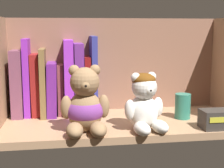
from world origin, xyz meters
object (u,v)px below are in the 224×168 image
book_8 (87,85)px  pillar_candle (183,106)px  book_9 (93,75)px  teddy_bear_larger (85,106)px  book_5 (61,89)px  book_4 (52,88)px  book_3 (44,82)px  teddy_bear_smaller (145,103)px  book_7 (79,78)px  book_6 (69,77)px  book_0 (18,83)px  book_1 (27,77)px  book_2 (36,85)px  small_product_box (222,119)px

book_8 → pillar_candle: size_ratio=2.42×
book_9 → teddy_bear_larger: bearing=-101.2°
book_5 → pillar_candle: 37.93cm
book_4 → book_3: bearing=180.0°
book_8 → teddy_bear_smaller: size_ratio=1.17×
book_7 → teddy_bear_smaller: bearing=-52.5°
book_6 → book_9: bearing=0.0°
book_3 → book_7: 10.84cm
book_0 → book_1: book_1 is taller
book_4 → teddy_bear_smaller: 32.10cm
book_2 → teddy_bear_smaller: bearing=-35.6°
book_6 → book_9: book_9 is taller
book_4 → book_8: bearing=0.0°
teddy_bear_smaller → teddy_bear_larger: bearing=177.5°
book_8 → pillar_candle: (27.64, -11.72, -5.28)cm
small_product_box → book_8: bearing=147.1°
book_3 → teddy_bear_larger: book_3 is taller
book_3 → small_product_box: 53.42cm
book_4 → teddy_bear_smaller: size_ratio=1.07×
book_2 → book_0: bearing=180.0°
book_6 → teddy_bear_smaller: size_ratio=1.51×
book_1 → book_5: 10.74cm
book_4 → teddy_bear_larger: 22.13cm
book_5 → book_8: book_8 is taller
book_1 → book_3: bearing=0.0°
book_1 → pillar_candle: book_1 is taller
book_3 → pillar_candle: (41.01, -11.72, -6.57)cm
book_9 → teddy_bear_smaller: (11.47, -20.92, -4.86)cm
book_4 → small_product_box: 50.86cm
book_9 → teddy_bear_smaller: bearing=-61.3°
book_6 → small_product_box: bearing=-29.1°
book_5 → small_product_box: 48.50cm
book_0 → book_4: bearing=0.0°
book_3 → pillar_candle: size_ratio=2.77×
book_1 → book_9: 20.23cm
book_5 → book_6: size_ratio=0.68×
book_5 → pillar_candle: (35.84, -11.72, -4.13)cm
book_4 → book_8: 10.85cm
book_5 → pillar_candle: bearing=-18.1°
book_5 → book_7: book_7 is taller
book_4 → book_9: 13.45cm
pillar_candle → teddy_bear_smaller: bearing=-146.9°
book_4 → book_2: bearing=180.0°
book_7 → teddy_bear_smaller: book_7 is taller
book_0 → teddy_bear_larger: book_0 is taller
book_1 → book_2: book_1 is taller
book_0 → book_3: (7.68, 0.00, 0.21)cm
book_0 → book_8: book_0 is taller
book_3 → teddy_bear_smaller: 34.19cm
book_3 → book_4: 3.32cm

